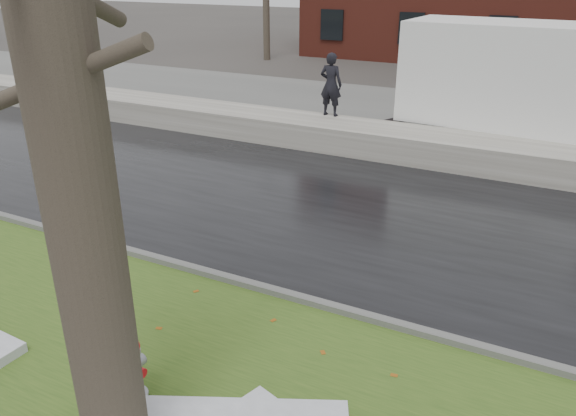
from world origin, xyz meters
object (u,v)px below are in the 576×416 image
at_px(tree, 62,88).
at_px(box_truck, 550,88).
at_px(fire_hydrant, 131,367).
at_px(worker, 331,84).

distance_m(tree, box_truck, 13.73).
bearing_deg(tree, box_truck, 77.92).
xyz_separation_m(fire_hydrant, box_truck, (3.44, 12.39, 1.32)).
bearing_deg(fire_hydrant, box_truck, 75.86).
relative_size(box_truck, worker, 5.77).
xyz_separation_m(tree, worker, (-2.82, 11.96, -2.30)).
bearing_deg(worker, fire_hydrant, 101.98).
height_order(tree, box_truck, tree).
distance_m(tree, worker, 12.50).
xyz_separation_m(box_truck, worker, (-5.66, -1.31, -0.17)).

